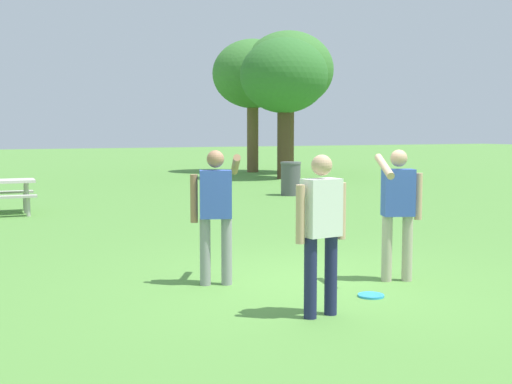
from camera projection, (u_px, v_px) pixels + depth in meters
name	position (u px, v px, depth m)	size (l,w,h in m)	color
ground_plane	(308.00, 283.00, 8.31)	(120.00, 120.00, 0.00)	#568E3D
person_thrower	(216.00, 206.00, 8.14)	(0.77, 0.62, 1.64)	gray
person_catcher	(398.00, 205.00, 8.33)	(0.77, 0.62, 1.64)	#B7AD93
person_bystander	(321.00, 224.00, 6.75)	(0.61, 0.27, 1.64)	#1E234C
frisbee	(371.00, 296.00, 7.64)	(0.30, 0.30, 0.03)	#2D9EDB
trash_can_further_along	(291.00, 179.00, 19.27)	(0.59, 0.59, 0.96)	#515156
tree_far_right	(284.00, 77.00, 25.35)	(3.31, 3.31, 5.31)	#4C3823
tree_slender_mid	(253.00, 75.00, 29.40)	(3.52, 3.52, 5.79)	brown
tree_back_left	(288.00, 71.00, 28.65)	(3.85, 3.85, 6.04)	brown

